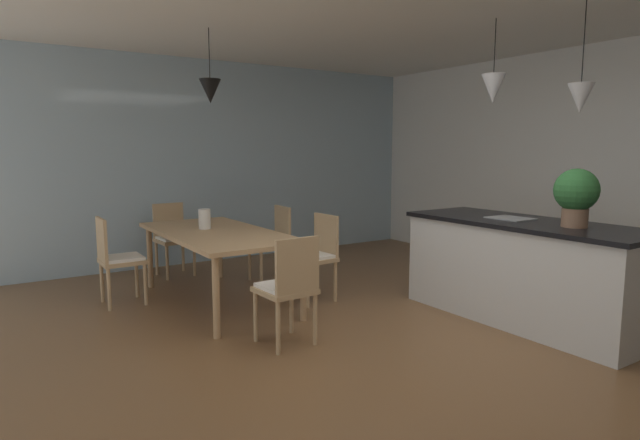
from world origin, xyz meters
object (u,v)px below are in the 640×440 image
kitchen_island (524,270)px  vase_on_dining_table (205,219)px  dining_table (217,237)px  chair_window_end (173,236)px  chair_kitchen_end (288,286)px  chair_far_left (273,241)px  potted_plant_on_island (576,194)px  chair_far_right (316,254)px  chair_near_left (117,257)px

kitchen_island → vase_on_dining_table: bearing=-136.6°
dining_table → chair_window_end: size_ratio=2.38×
vase_on_dining_table → chair_kitchen_end: bearing=1.6°
chair_far_left → potted_plant_on_island: bearing=22.5°
chair_kitchen_end → potted_plant_on_island: bearing=63.1°
chair_kitchen_end → chair_far_right: bearing=137.7°
chair_near_left → dining_table: bearing=61.6°
chair_near_left → kitchen_island: bearing=49.8°
kitchen_island → chair_window_end: bearing=-148.7°
chair_kitchen_end → kitchen_island: bearing=73.5°
chair_far_left → vase_on_dining_table: vase_on_dining_table is taller
chair_near_left → potted_plant_on_island: potted_plant_on_island is taller
chair_kitchen_end → vase_on_dining_table: vase_on_dining_table is taller
chair_far_right → potted_plant_on_island: size_ratio=1.84×
chair_far_left → chair_window_end: bearing=-137.5°
chair_far_left → chair_far_right: 0.93m
chair_window_end → vase_on_dining_table: size_ratio=4.29×
chair_window_end → vase_on_dining_table: bearing=-1.9°
dining_table → vase_on_dining_table: vase_on_dining_table is taller
chair_kitchen_end → potted_plant_on_island: (1.05, 2.07, 0.70)m
chair_far_right → chair_near_left: bearing=-118.4°
dining_table → chair_far_left: size_ratio=2.38×
chair_near_left → chair_kitchen_end: bearing=24.8°
chair_window_end → chair_near_left: 1.27m
chair_near_left → vase_on_dining_table: bearing=73.3°
chair_far_left → chair_near_left: size_ratio=1.00×
chair_window_end → potted_plant_on_island: 4.44m
chair_window_end → potted_plant_on_island: (3.86, 2.08, 0.70)m
chair_far_left → kitchen_island: kitchen_island is taller
dining_table → chair_far_left: 1.00m
chair_kitchen_end → kitchen_island: size_ratio=0.40×
chair_kitchen_end → chair_far_right: (-0.94, 0.86, 0.00)m
dining_table → kitchen_island: bearing=45.8°
chair_window_end → kitchen_island: kitchen_island is taller
chair_far_left → chair_near_left: bearing=-90.1°
chair_far_right → potted_plant_on_island: (1.99, 1.21, 0.70)m
potted_plant_on_island → dining_table: bearing=-139.8°
chair_far_left → vase_on_dining_table: 1.00m
potted_plant_on_island → kitchen_island: bearing=180.0°
chair_far_left → potted_plant_on_island: size_ratio=1.84×
chair_far_left → chair_window_end: size_ratio=1.00×
chair_far_right → chair_kitchen_end: bearing=-42.3°
chair_near_left → chair_kitchen_end: size_ratio=1.00×
chair_near_left → chair_far_right: size_ratio=1.00×
chair_window_end → potted_plant_on_island: size_ratio=1.84×
chair_far_left → chair_kitchen_end: (1.87, -0.86, 0.00)m
dining_table → potted_plant_on_island: bearing=40.2°
chair_kitchen_end → potted_plant_on_island: 2.43m
chair_window_end → chair_kitchen_end: size_ratio=1.00×
chair_far_left → vase_on_dining_table: bearing=-75.0°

